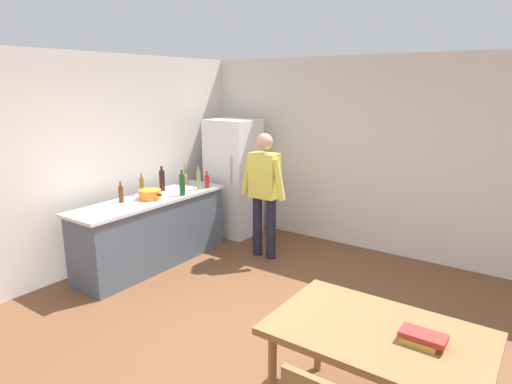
{
  "coord_description": "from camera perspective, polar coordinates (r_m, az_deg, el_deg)",
  "views": [
    {
      "loc": [
        2.21,
        -2.86,
        2.32
      ],
      "look_at": [
        -0.78,
        1.42,
        1.03
      ],
      "focal_mm": 30.65,
      "sensor_mm": 36.0,
      "label": 1
    }
  ],
  "objects": [
    {
      "name": "bottle_sauce_red",
      "position": [
        6.15,
        -6.42,
        1.42
      ],
      "size": [
        0.06,
        0.06,
        0.24
      ],
      "color": "#B22319",
      "rests_on": "kitchen_counter"
    },
    {
      "name": "bottle_oil_amber",
      "position": [
        5.94,
        -14.66,
        0.8
      ],
      "size": [
        0.06,
        0.06,
        0.28
      ],
      "color": "#996619",
      "rests_on": "kitchen_counter"
    },
    {
      "name": "dining_table",
      "position": [
        3.14,
        15.62,
        -18.19
      ],
      "size": [
        1.4,
        0.9,
        0.75
      ],
      "color": "olive",
      "rests_on": "ground_plane"
    },
    {
      "name": "book_stack",
      "position": [
        3.03,
        20.82,
        -17.39
      ],
      "size": [
        0.28,
        0.16,
        0.07
      ],
      "color": "gold",
      "rests_on": "dining_table"
    },
    {
      "name": "ground_plane",
      "position": [
        4.29,
        -2.41,
        -18.81
      ],
      "size": [
        14.0,
        14.0,
        0.0
      ],
      "primitive_type": "plane",
      "color": "brown"
    },
    {
      "name": "bottle_wine_green",
      "position": [
        5.77,
        -9.62,
        0.97
      ],
      "size": [
        0.08,
        0.08,
        0.34
      ],
      "color": "#1E5123",
      "rests_on": "kitchen_counter"
    },
    {
      "name": "utensil_jar",
      "position": [
        6.46,
        -9.37,
        1.75
      ],
      "size": [
        0.11,
        0.11,
        0.32
      ],
      "color": "tan",
      "rests_on": "kitchen_counter"
    },
    {
      "name": "wall_back",
      "position": [
        6.33,
        14.21,
        4.69
      ],
      "size": [
        6.4,
        0.12,
        2.7
      ],
      "primitive_type": "cube",
      "color": "silver",
      "rests_on": "ground_plane"
    },
    {
      "name": "bottle_vinegar_tall",
      "position": [
        6.08,
        -7.5,
        1.62
      ],
      "size": [
        0.06,
        0.06,
        0.32
      ],
      "color": "gray",
      "rests_on": "kitchen_counter"
    },
    {
      "name": "bottle_beer_brown",
      "position": [
        5.62,
        -17.21,
        -0.23
      ],
      "size": [
        0.06,
        0.06,
        0.26
      ],
      "color": "#5B3314",
      "rests_on": "kitchen_counter"
    },
    {
      "name": "refrigerator",
      "position": [
        6.82,
        -2.96,
        1.89
      ],
      "size": [
        0.7,
        0.67,
        1.8
      ],
      "color": "white",
      "rests_on": "ground_plane"
    },
    {
      "name": "person",
      "position": [
        5.82,
        1.08,
        0.6
      ],
      "size": [
        0.7,
        0.22,
        1.7
      ],
      "color": "#1E1E2D",
      "rests_on": "ground_plane"
    },
    {
      "name": "cooking_pot",
      "position": [
        5.69,
        -13.67,
        -0.3
      ],
      "size": [
        0.4,
        0.28,
        0.12
      ],
      "color": "orange",
      "rests_on": "kitchen_counter"
    },
    {
      "name": "kitchen_counter",
      "position": [
        5.88,
        -13.34,
        -4.99
      ],
      "size": [
        0.64,
        2.2,
        0.9
      ],
      "color": "#4C5666",
      "rests_on": "ground_plane"
    },
    {
      "name": "bottle_wine_dark",
      "position": [
        6.08,
        -12.16,
        1.52
      ],
      "size": [
        0.08,
        0.08,
        0.34
      ],
      "color": "black",
      "rests_on": "kitchen_counter"
    },
    {
      "name": "wall_left",
      "position": [
        5.78,
        -22.28,
        3.22
      ],
      "size": [
        0.12,
        5.6,
        2.7
      ],
      "primitive_type": "cube",
      "color": "silver",
      "rests_on": "ground_plane"
    }
  ]
}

